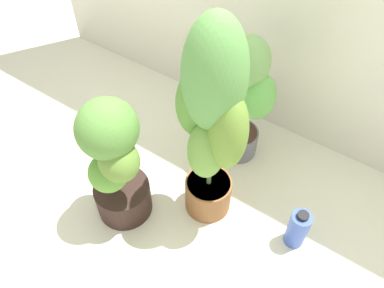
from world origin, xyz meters
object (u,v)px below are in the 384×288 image
(nutrient_bottle, at_px, (298,229))
(potted_plant_center, at_px, (212,120))
(potted_plant_front_left, at_px, (114,161))
(potted_plant_back_center, at_px, (244,92))

(nutrient_bottle, bearing_deg, potted_plant_center, -171.63)
(potted_plant_front_left, xyz_separation_m, potted_plant_center, (0.34, 0.25, 0.24))
(potted_plant_front_left, distance_m, nutrient_bottle, 0.91)
(potted_plant_center, height_order, nutrient_bottle, potted_plant_center)
(potted_plant_front_left, height_order, potted_plant_back_center, potted_plant_back_center)
(potted_plant_center, xyz_separation_m, nutrient_bottle, (0.46, 0.07, -0.53))
(potted_plant_center, relative_size, nutrient_bottle, 4.63)
(potted_plant_front_left, xyz_separation_m, nutrient_bottle, (0.80, 0.32, -0.28))
(potted_plant_front_left, bearing_deg, nutrient_bottle, 21.91)
(potted_plant_back_center, bearing_deg, potted_plant_center, -81.58)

